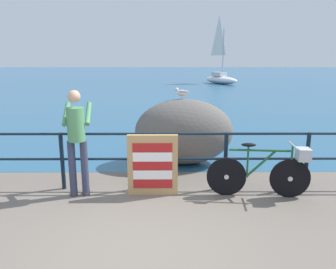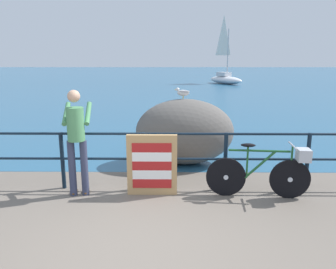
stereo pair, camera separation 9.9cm
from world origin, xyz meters
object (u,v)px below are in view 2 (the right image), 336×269
at_px(breakwater_boulder_main, 185,132).
at_px(seagull, 183,92).
at_px(person_at_railing, 77,138).
at_px(folded_deckchair_stack, 152,165).
at_px(bicycle, 267,171).
at_px(sailboat, 225,76).

height_order(breakwater_boulder_main, seagull, seagull).
bearing_deg(person_at_railing, breakwater_boulder_main, -53.66).
bearing_deg(folded_deckchair_stack, seagull, 72.26).
bearing_deg(folded_deckchair_stack, person_at_railing, -178.84).
distance_m(bicycle, folded_deckchair_stack, 1.91).
distance_m(breakwater_boulder_main, seagull, 0.86).
relative_size(person_at_railing, seagull, 5.20).
xyz_separation_m(breakwater_boulder_main, sailboat, (4.70, 23.98, -0.00)).
relative_size(seagull, sailboat, 0.06).
distance_m(bicycle, sailboat, 26.03).
bearing_deg(bicycle, breakwater_boulder_main, 130.44).
bearing_deg(bicycle, folded_deckchair_stack, -178.06).
relative_size(folded_deckchair_stack, sailboat, 0.17).
xyz_separation_m(bicycle, seagull, (-1.33, 1.89, 1.10)).
height_order(bicycle, seagull, seagull).
distance_m(person_at_railing, breakwater_boulder_main, 2.56).
height_order(folded_deckchair_stack, sailboat, sailboat).
bearing_deg(folded_deckchair_stack, breakwater_boulder_main, 70.39).
height_order(breakwater_boulder_main, sailboat, sailboat).
distance_m(bicycle, seagull, 2.56).
bearing_deg(seagull, bicycle, 138.38).
xyz_separation_m(bicycle, person_at_railing, (-3.14, 0.08, 0.53)).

